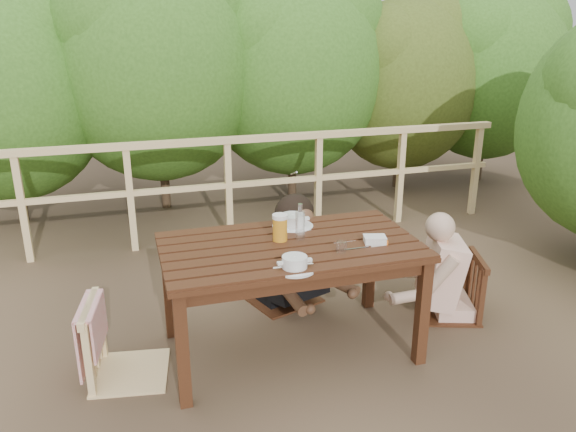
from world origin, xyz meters
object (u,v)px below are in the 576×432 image
object	(u,v)px
chair_left	(124,306)
bottle	(300,223)
woman	(281,217)
butter_tub	(375,241)
table	(290,298)
tumbler	(341,248)
soup_far	(293,221)
soup_near	(295,263)
chair_far	(282,240)
diner_right	(459,232)
chair_right	(453,260)
beer_glass	(280,229)

from	to	relation	value
chair_left	bottle	xyz separation A→B (m)	(1.09, 0.04, 0.39)
woman	butter_tub	size ratio (longest dim) A/B	9.83
table	bottle	world-z (taller)	bottle
tumbler	soup_far	bearing A→B (deg)	105.72
soup_near	table	bearing A→B (deg)	76.85
woman	soup_near	distance (m)	1.06
table	soup_far	world-z (taller)	soup_far
woman	tumbler	bearing A→B (deg)	78.03
butter_tub	chair_far	bearing A→B (deg)	128.64
woman	bottle	distance (m)	0.67
woman	soup_near	xyz separation A→B (m)	(-0.22, -1.03, 0.10)
soup_near	bottle	bearing A→B (deg)	68.04
woman	tumbler	size ratio (longest dim) A/B	17.26
soup_near	butter_tub	distance (m)	0.61
table	butter_tub	world-z (taller)	butter_tub
table	woman	xyz separation A→B (m)	(0.14, 0.69, 0.30)
chair_far	diner_right	world-z (taller)	diner_right
table	tumbler	world-z (taller)	tumbler
diner_right	soup_far	size ratio (longest dim) A/B	4.65
table	chair_far	size ratio (longest dim) A/B	1.61
chair_far	chair_right	bearing A→B (deg)	-45.98
tumbler	butter_tub	bearing A→B (deg)	15.95
soup_near	soup_far	distance (m)	0.66
woman	beer_glass	size ratio (longest dim) A/B	7.27
chair_far	soup_near	distance (m)	1.07
woman	butter_tub	xyz separation A→B (m)	(0.36, -0.83, 0.09)
diner_right	soup_near	xyz separation A→B (m)	(-1.35, -0.45, 0.13)
chair_right	tumbler	xyz separation A→B (m)	(-0.99, -0.32, 0.34)
soup_far	tumbler	bearing A→B (deg)	-74.28
soup_far	bottle	size ratio (longest dim) A/B	1.11
woman	soup_near	world-z (taller)	woman
beer_glass	soup_near	bearing A→B (deg)	-94.71
soup_near	soup_far	size ratio (longest dim) A/B	0.88
bottle	tumbler	world-z (taller)	bottle
soup_far	tumbler	distance (m)	0.53
soup_far	beer_glass	distance (m)	0.28
chair_far	table	bearing A→B (deg)	-120.62
bottle	table	bearing A→B (deg)	-146.51
chair_far	woman	world-z (taller)	woman
butter_tub	beer_glass	bearing A→B (deg)	173.76
chair_left	tumbler	world-z (taller)	chair_left
soup_near	soup_far	world-z (taller)	soup_far
soup_far	bottle	bearing A→B (deg)	-96.50
woman	soup_far	bearing A→B (deg)	66.46
chair_left	bottle	bearing A→B (deg)	-78.92
table	chair_right	xyz separation A→B (m)	(1.24, 0.11, 0.06)
chair_right	soup_far	world-z (taller)	chair_right
chair_left	chair_right	distance (m)	2.25
soup_near	tumbler	size ratio (longest dim) A/B	3.10
bottle	tumbler	size ratio (longest dim) A/B	3.18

